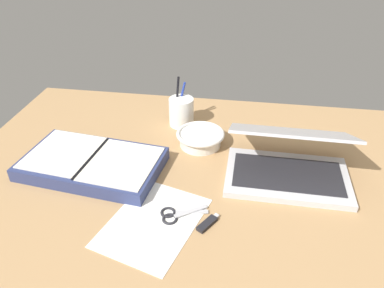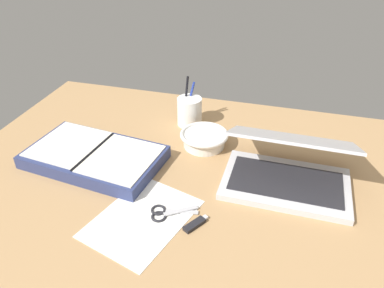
{
  "view_description": "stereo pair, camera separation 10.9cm",
  "coord_description": "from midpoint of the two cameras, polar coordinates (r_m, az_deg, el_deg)",
  "views": [
    {
      "loc": [
        12.87,
        -84.36,
        68.31
      ],
      "look_at": [
        -1.05,
        5.6,
        9.0
      ],
      "focal_mm": 35.0,
      "sensor_mm": 36.0,
      "label": 1
    },
    {
      "loc": [
        23.48,
        -82.06,
        68.31
      ],
      "look_at": [
        -1.05,
        5.6,
        9.0
      ],
      "focal_mm": 35.0,
      "sensor_mm": 36.0,
      "label": 2
    }
  ],
  "objects": [
    {
      "name": "desk_top",
      "position": [
        1.09,
        -2.77,
        -5.28
      ],
      "size": [
        140.0,
        100.0,
        2.0
      ],
      "primitive_type": "cube",
      "color": "tan",
      "rests_on": "ground"
    },
    {
      "name": "laptop",
      "position": [
        1.07,
        11.71,
        -2.68
      ],
      "size": [
        34.57,
        27.77,
        16.56
      ],
      "rotation": [
        0.0,
        0.0,
        -0.01
      ],
      "color": "silver",
      "rests_on": "desk_top"
    },
    {
      "name": "bowl",
      "position": [
        1.2,
        -1.51,
        0.89
      ],
      "size": [
        15.47,
        15.47,
        4.74
      ],
      "color": "silver",
      "rests_on": "desk_top"
    },
    {
      "name": "pen_cup",
      "position": [
        1.3,
        -4.04,
        4.89
      ],
      "size": [
        8.5,
        8.5,
        17.0
      ],
      "color": "white",
      "rests_on": "desk_top"
    },
    {
      "name": "planner",
      "position": [
        1.14,
        -17.61,
        -2.94
      ],
      "size": [
        42.01,
        27.72,
        4.29
      ],
      "rotation": [
        0.0,
        0.0,
        -0.12
      ],
      "color": "navy",
      "rests_on": "desk_top"
    },
    {
      "name": "scissors",
      "position": [
        0.96,
        -6.07,
        -10.81
      ],
      "size": [
        12.09,
        8.19,
        0.8
      ],
      "rotation": [
        0.0,
        0.0,
        0.39
      ],
      "color": "#B7B7BC",
      "rests_on": "desk_top"
    },
    {
      "name": "paper_sheet_front",
      "position": [
        0.95,
        -9.26,
        -11.79
      ],
      "size": [
        26.99,
        31.75,
        0.16
      ],
      "primitive_type": "cube",
      "rotation": [
        0.0,
        0.0,
        -0.29
      ],
      "color": "white",
      "rests_on": "desk_top"
    },
    {
      "name": "usb_drive",
      "position": [
        0.93,
        -1.01,
        -12.13
      ],
      "size": [
        5.17,
        6.96,
        1.0
      ],
      "rotation": [
        0.0,
        0.0,
        -0.56
      ],
      "color": "black",
      "rests_on": "desk_top"
    }
  ]
}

